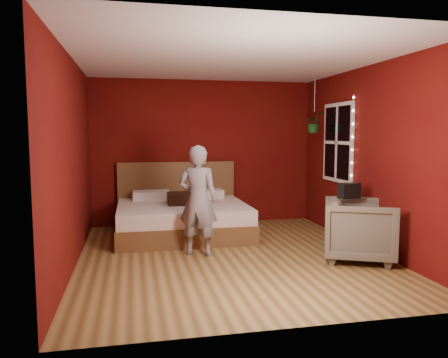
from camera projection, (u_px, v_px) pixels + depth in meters
floor at (231, 256)px, 5.89m from camera, size 4.50×4.50×0.00m
room_walls at (231, 131)px, 5.72m from camera, size 4.04×4.54×2.62m
window at (338, 143)px, 7.01m from camera, size 0.05×0.97×1.27m
fairy_lights at (352, 143)px, 6.50m from camera, size 0.04×0.04×1.45m
bed at (182, 216)px, 7.14m from camera, size 2.07×1.76×1.14m
person at (198, 200)px, 5.88m from camera, size 0.65×0.55×1.50m
armchair at (360, 230)px, 5.67m from camera, size 1.15×1.14×0.80m
handbag at (349, 190)px, 5.74m from camera, size 0.30×0.20×0.20m
throw_pillow at (183, 198)px, 7.02m from camera, size 0.50×0.50×0.17m
hanging_plant at (314, 122)px, 7.39m from camera, size 0.38×0.35×0.94m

